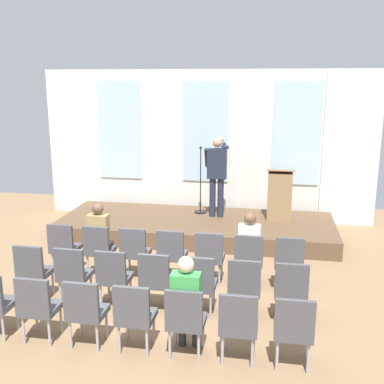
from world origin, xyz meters
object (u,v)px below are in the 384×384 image
Objects in this scene: chair_r1_c0 at (33,269)px; chair_r1_c6 at (291,288)px; lectern at (280,195)px; chair_r0_c4 at (210,254)px; chair_r1_c2 at (114,275)px; chair_r2_c5 at (239,322)px; chair_r0_c6 at (289,259)px; chair_r1_c5 at (244,284)px; chair_r1_c1 at (73,272)px; audience_r0_c1 at (100,235)px; chair_r2_c4 at (185,318)px; chair_r2_c1 at (38,305)px; chair_r2_c6 at (294,327)px; audience_r0_c5 at (249,245)px; chair_r0_c1 at (99,247)px; mic_stand at (200,199)px; chair_r0_c0 at (64,245)px; speaker at (217,171)px; chair_r0_c5 at (249,257)px; audience_r2_c4 at (187,300)px; chair_r1_c4 at (199,281)px; chair_r2_c2 at (85,309)px; chair_r1_c3 at (156,278)px; chair_r0_c2 at (135,249)px; chair_r2_c3 at (134,313)px; chair_r0_c3 at (172,252)px.

chair_r1_c0 is 1.00× the size of chair_r1_c6.
lectern is 1.23× the size of chair_r0_c4.
chair_r2_c5 is (1.95, -1.08, 0.00)m from chair_r1_c2.
chair_r0_c6 is 1.00× the size of chair_r1_c0.
lectern is 3.97m from chair_r1_c5.
chair_r1_c1 is (-1.95, -1.08, 0.00)m from chair_r0_c4.
audience_r0_c1 is 2.97m from chair_r2_c4.
chair_r1_c6 is at bearing -90.00° from chair_r0_c6.
chair_r2_c1 is 1.00× the size of chair_r2_c6.
audience_r0_c5 reaches higher than chair_r2_c4.
chair_r0_c1 is 1.00× the size of chair_r2_c4.
mic_stand is 3.63m from chair_r0_c0.
chair_r1_c1 is at bearing 161.73° from chair_r2_c6.
chair_r0_c0 is 1.00× the size of chair_r1_c1.
chair_r0_c6 is at bearing -57.45° from mic_stand.
chair_r1_c6 is at bearing -39.54° from chair_r0_c4.
chair_r0_c5 is (0.89, -2.81, -0.87)m from speaker.
audience_r2_c4 reaches higher than chair_r1_c1.
speaker is at bearing 92.71° from chair_r2_c4.
lectern reaches higher than chair_r1_c4.
chair_r0_c0 is 1.00× the size of chair_r2_c2.
chair_r0_c5 is 2.18m from audience_r2_c4.
audience_r0_c5 is 1.37× the size of chair_r1_c4.
chair_r2_c1 is at bearing -139.39° from audience_r0_c5.
lectern is 1.23× the size of chair_r1_c3.
chair_r1_c0 is (-1.30, -1.08, 0.00)m from chair_r0_c2.
chair_r1_c1 is 3.43m from chair_r2_c6.
mic_stand reaches higher than chair_r2_c2.
chair_r0_c5 is at bearing 58.79° from chair_r2_c3.
chair_r2_c2 is (-0.67, -5.19, -0.16)m from mic_stand.
chair_r0_c0 is 1.00× the size of chair_r0_c6.
chair_r2_c4 is (-1.15, -4.99, -0.38)m from lectern.
chair_r0_c6 is at bearing 0.00° from chair_r0_c4.
chair_r0_c2 is 2.15m from chair_r2_c2.
chair_r2_c3 is (0.65, -1.08, 0.00)m from chair_r1_c2.
chair_r2_c3 is at bearing -151.18° from chair_r1_c6.
audience_r0_c5 reaches higher than chair_r0_c0.
chair_r1_c4 is at bearing -90.00° from chair_r0_c4.
chair_r2_c4 is at bearing -58.79° from chair_r0_c2.
chair_r0_c4 is (0.65, 0.00, 0.00)m from chair_r0_c3.
chair_r2_c3 is 1.00× the size of chair_r2_c6.
chair_r1_c3 and chair_r2_c5 have the same top height.
audience_r2_c4 is 1.32m from chair_r2_c6.
chair_r0_c2 and chair_r0_c5 have the same top height.
chair_r0_c0 and chair_r1_c2 have the same top height.
chair_r1_c2 and chair_r1_c6 have the same top height.
chair_r1_c1 is (-0.65, -1.08, 0.00)m from chair_r0_c2.
chair_r0_c3 is 2.23m from chair_r1_c6.
chair_r0_c1 is 1.00× the size of chair_r2_c6.
audience_r0_c5 is at bearing 59.75° from chair_r2_c3.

